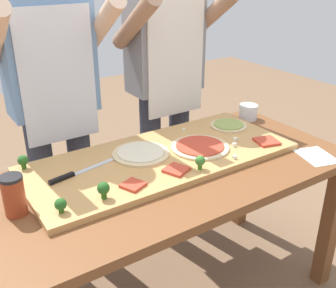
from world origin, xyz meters
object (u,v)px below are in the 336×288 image
object	(u,v)px
cheese_crumble_a	(235,139)
recipe_note	(317,156)
cheese_crumble_c	(235,157)
pizza_slice_near_right	(267,141)
pizza_slice_far_left	(133,185)
cook_right	(166,73)
flour_cup	(248,113)
prep_table	(165,192)
cheese_crumble_d	(234,145)
cheese_crumble_b	(184,130)
broccoli_floret_back_left	(23,161)
pizza_whole_cheese_artichoke	(141,153)
pizza_whole_tomato_red	(200,147)
pizza_slice_near_left	(176,170)
pizza_whole_pesto_green	(228,125)
broccoli_floret_front_left	(61,205)
cook_left	(53,92)
broccoli_floret_center_left	(103,189)
broccoli_floret_front_mid	(200,161)
sauce_jar	(14,195)
chefs_knife	(74,174)

from	to	relation	value
cheese_crumble_a	recipe_note	xyz separation A→B (m)	(0.24, -0.29, -0.03)
cheese_crumble_c	pizza_slice_near_right	bearing A→B (deg)	10.26
pizza_slice_far_left	cook_right	xyz separation A→B (m)	(0.56, 0.63, 0.22)
flour_cup	prep_table	bearing A→B (deg)	-160.17
cheese_crumble_d	cheese_crumble_b	bearing A→B (deg)	106.71
broccoli_floret_back_left	pizza_whole_cheese_artichoke	bearing A→B (deg)	-18.32
cheese_crumble_a	pizza_slice_far_left	bearing A→B (deg)	-170.97
prep_table	pizza_whole_tomato_red	world-z (taller)	pizza_whole_tomato_red
pizza_slice_near_left	pizza_whole_tomato_red	bearing A→B (deg)	29.25
pizza_whole_pesto_green	broccoli_floret_front_left	bearing A→B (deg)	-164.81
pizza_slice_near_right	pizza_slice_far_left	distance (m)	0.73
pizza_whole_tomato_red	cheese_crumble_c	world-z (taller)	same
cheese_crumble_a	flour_cup	xyz separation A→B (m)	(0.31, 0.23, 0.00)
broccoli_floret_back_left	cheese_crumble_c	xyz separation A→B (m)	(0.79, -0.42, -0.03)
recipe_note	cook_left	xyz separation A→B (m)	(-0.92, 0.82, 0.25)
cook_left	cook_right	world-z (taller)	same
recipe_note	broccoli_floret_center_left	bearing A→B (deg)	169.81
pizza_whole_cheese_artichoke	pizza_slice_near_left	bearing A→B (deg)	-78.14
pizza_whole_cheese_artichoke	broccoli_floret_front_mid	size ratio (longest dim) A/B	4.16
cheese_crumble_c	sauce_jar	size ratio (longest dim) A/B	0.10
pizza_whole_pesto_green	broccoli_floret_front_left	distance (m)	1.04
cook_right	pizza_slice_near_right	bearing A→B (deg)	-75.32
pizza_slice_far_left	pizza_slice_near_left	bearing A→B (deg)	2.40
broccoli_floret_back_left	recipe_note	bearing A→B (deg)	-26.29
broccoli_floret_front_mid	cook_right	distance (m)	0.74
cheese_crumble_c	cook_right	xyz separation A→B (m)	(0.08, 0.67, 0.22)
pizza_slice_near_right	cheese_crumble_d	size ratio (longest dim) A/B	6.03
pizza_whole_cheese_artichoke	cook_left	bearing A→B (deg)	119.94
pizza_whole_pesto_green	broccoli_floret_front_mid	world-z (taller)	broccoli_floret_front_mid
pizza_whole_cheese_artichoke	pizza_slice_near_right	distance (m)	0.60
broccoli_floret_front_left	cheese_crumble_a	world-z (taller)	broccoli_floret_front_left
flour_cup	broccoli_floret_front_mid	bearing A→B (deg)	-149.67
cheese_crumble_d	broccoli_floret_center_left	bearing A→B (deg)	-174.13
pizza_slice_near_right	sauce_jar	world-z (taller)	sauce_jar
broccoli_floret_front_left	cheese_crumble_a	distance (m)	0.91
sauce_jar	pizza_slice_near_left	bearing A→B (deg)	-8.51
broccoli_floret_back_left	cheese_crumble_a	world-z (taller)	broccoli_floret_back_left
broccoli_floret_front_mid	pizza_slice_near_right	bearing A→B (deg)	4.85
sauce_jar	cook_right	size ratio (longest dim) A/B	0.09
broccoli_floret_front_left	cheese_crumble_c	distance (m)	0.78
pizza_slice_far_left	recipe_note	distance (m)	0.87
chefs_knife	pizza_slice_near_left	distance (m)	0.42
chefs_knife	cheese_crumble_c	distance (m)	0.69
cheese_crumble_a	sauce_jar	distance (m)	1.03
cheese_crumble_b	sauce_jar	bearing A→B (deg)	-165.21
cheese_crumble_b	broccoli_floret_front_mid	bearing A→B (deg)	-116.32
chefs_knife	broccoli_floret_front_mid	world-z (taller)	broccoli_floret_front_mid
pizza_whole_cheese_artichoke	broccoli_floret_front_mid	distance (m)	0.29
pizza_whole_tomato_red	cook_left	size ratio (longest dim) A/B	0.16
pizza_whole_pesto_green	cheese_crumble_d	xyz separation A→B (m)	(-0.14, -0.20, 0.00)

